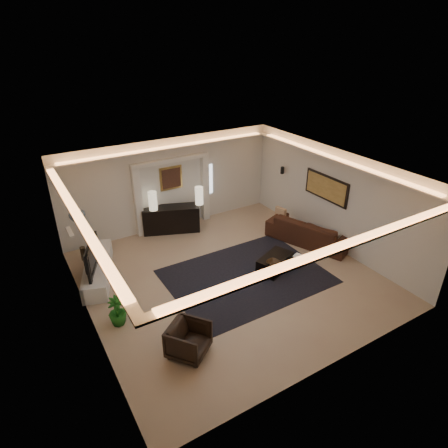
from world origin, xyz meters
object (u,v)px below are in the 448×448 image
console (171,220)px  sofa (309,231)px  armchair (189,340)px  coffee_table (275,263)px

console → sofa: 4.30m
armchair → console: bearing=32.2°
console → coffee_table: size_ratio=1.69×
console → coffee_table: console is taller
sofa → coffee_table: 1.93m
sofa → armchair: (-5.12, -2.19, -0.02)m
console → sofa: size_ratio=0.70×
console → sofa: bearing=-19.0°
console → armchair: size_ratio=2.33×
sofa → coffee_table: bearing=89.0°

